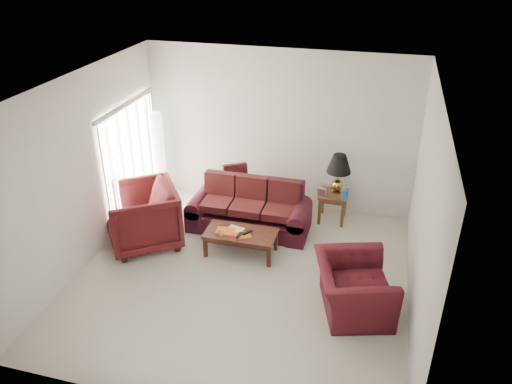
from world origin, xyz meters
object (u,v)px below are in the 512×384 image
Objects in this scene: sofa at (249,207)px; armchair_left at (142,216)px; floor_lamp at (159,155)px; armchair_right at (353,288)px; coffee_table at (241,243)px; end_table at (332,207)px.

armchair_left reaches higher than sofa.
armchair_right is (4.02, -2.45, -0.52)m from floor_lamp.
armchair_left is at bearing 61.03° from armchair_right.
armchair_right is (1.99, -1.70, -0.06)m from sofa.
armchair_right is 2.12m from coffee_table.
floor_lamp is 1.54× the size of armchair_left.
floor_lamp is at bearing 159.18° from armchair_left.
armchair_right is at bearing -18.54° from coffee_table.
armchair_left is (-3.00, -1.61, 0.25)m from end_table.
floor_lamp is 4.73m from armchair_right.
armchair_right is (3.59, -0.79, -0.15)m from armchair_left.
end_table is (1.40, 0.69, -0.16)m from sofa.
coffee_table is at bearing -85.74° from sofa.
sofa is at bearing 103.24° from coffee_table.
sofa is 2.21m from floor_lamp.
end_table is 3.49m from floor_lamp.
floor_lamp is at bearing 158.11° from sofa.
floor_lamp is (-2.03, 0.75, 0.45)m from sofa.
end_table is 1.98m from coffee_table.
sofa is at bearing -153.65° from end_table.
armchair_left is 3.67m from armchair_right.
floor_lamp is 1.75m from armchair_left.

